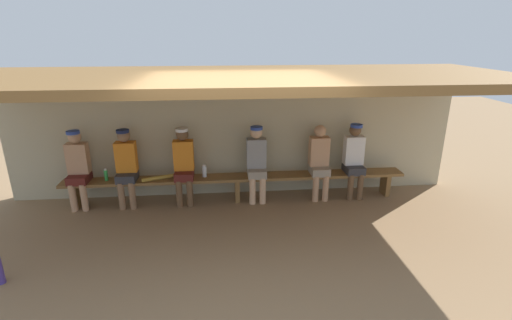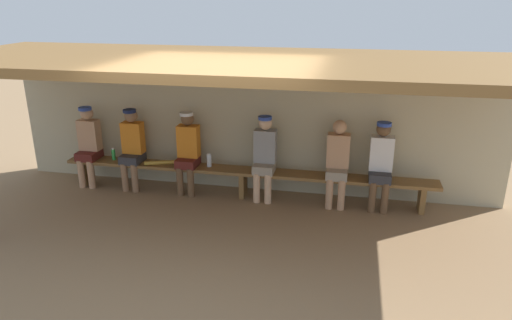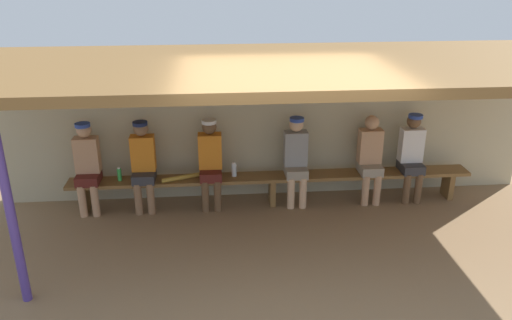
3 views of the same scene
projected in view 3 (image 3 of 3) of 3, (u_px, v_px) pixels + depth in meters
The scene contains 14 objects.
ground_plane at pixel (286, 259), 6.40m from camera, with size 24.00×24.00×0.00m, color #8C6D4C.
back_wall at pixel (269, 125), 7.84m from camera, with size 8.00×0.20×2.20m, color #B7AD8C.
dugout_roof at pixel (282, 67), 6.20m from camera, with size 8.00×2.80×0.12m, color brown.
support_post at pixel (10, 210), 5.25m from camera, with size 0.10×0.10×2.20m, color #4C388C.
bench at pixel (272, 180), 7.69m from camera, with size 6.00×0.36×0.46m.
player_with_sunglasses at pixel (412, 153), 7.73m from camera, with size 0.34×0.42×1.34m.
player_in_blue at pixel (87, 163), 7.35m from camera, with size 0.34×0.42×1.34m.
player_in_red at pixel (210, 160), 7.49m from camera, with size 0.34×0.42×1.34m.
player_leftmost at pixel (370, 155), 7.68m from camera, with size 0.34×0.42×1.34m.
player_near_post at pixel (296, 157), 7.59m from camera, with size 0.34×0.42×1.34m.
player_rightmost at pixel (143, 162), 7.41m from camera, with size 0.34×0.42×1.34m.
water_bottle_clear at pixel (234, 169), 7.61m from camera, with size 0.08×0.08×0.22m.
water_bottle_green at pixel (119, 174), 7.46m from camera, with size 0.06×0.06×0.21m.
baseball_bat at pixel (188, 176), 7.55m from camera, with size 0.07×0.07×0.79m, color #B28C33.
Camera 3 is at (-0.85, -5.42, 3.54)m, focal length 36.06 mm.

